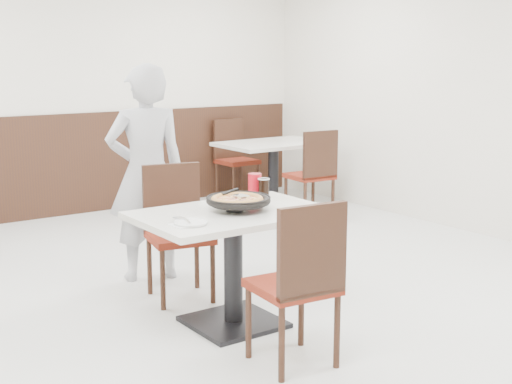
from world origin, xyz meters
TOP-DOWN VIEW (x-y plane):
  - floor at (0.00, 0.00)m, footprint 7.00×7.00m
  - wall_back at (0.00, 3.50)m, footprint 6.00×0.04m
  - wainscot_back at (0.00, 3.48)m, footprint 5.90×0.03m
  - main_table at (-0.28, -0.25)m, footprint 1.26×0.89m
  - chair_near at (-0.33, -0.93)m, footprint 0.46×0.46m
  - chair_far at (-0.31, 0.38)m, footprint 0.50×0.50m
  - trivet at (-0.27, -0.26)m, footprint 0.12×0.12m
  - pizza_pan at (-0.24, -0.26)m, footprint 0.38×0.38m
  - pizza at (-0.26, -0.28)m, footprint 0.35×0.35m
  - pizza_server at (-0.21, -0.25)m, footprint 0.09×0.11m
  - napkin at (-0.72, -0.40)m, footprint 0.15×0.15m
  - side_plate at (-0.67, -0.41)m, footprint 0.21×0.21m
  - fork at (-0.68, -0.37)m, footprint 0.06×0.17m
  - cola_glass at (0.12, -0.03)m, footprint 0.08×0.08m
  - red_cup at (0.11, 0.06)m, footprint 0.10×0.10m
  - diner_person at (-0.28, 0.95)m, footprint 0.69×0.55m
  - bg_table_right at (2.09, 2.51)m, footprint 1.22×0.83m
  - bg_chair_right_near at (2.09, 1.86)m, footprint 0.45×0.45m
  - bg_chair_right_far at (2.05, 3.19)m, footprint 0.43×0.43m

SIDE VIEW (x-z plane):
  - floor at x=0.00m, z-range 0.00..0.00m
  - main_table at x=-0.28m, z-range 0.00..0.75m
  - bg_table_right at x=2.09m, z-range 0.00..0.75m
  - chair_near at x=-0.33m, z-range 0.00..0.95m
  - chair_far at x=-0.31m, z-range 0.00..0.95m
  - bg_chair_right_near at x=2.09m, z-range 0.00..0.95m
  - bg_chair_right_far at x=2.05m, z-range 0.00..0.95m
  - wainscot_back at x=0.00m, z-range 0.00..1.10m
  - napkin at x=-0.72m, z-range 0.75..0.75m
  - side_plate at x=-0.67m, z-range 0.75..0.77m
  - trivet at x=-0.27m, z-range 0.75..0.79m
  - fork at x=-0.68m, z-range 0.77..0.77m
  - pizza_pan at x=-0.24m, z-range 0.79..0.80m
  - pizza at x=-0.26m, z-range 0.80..0.82m
  - cola_glass at x=0.12m, z-range 0.75..0.88m
  - diner_person at x=-0.28m, z-range 0.00..1.66m
  - red_cup at x=0.11m, z-range 0.75..0.91m
  - pizza_server at x=-0.21m, z-range 0.84..0.84m
  - wall_back at x=0.00m, z-range 0.00..2.80m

